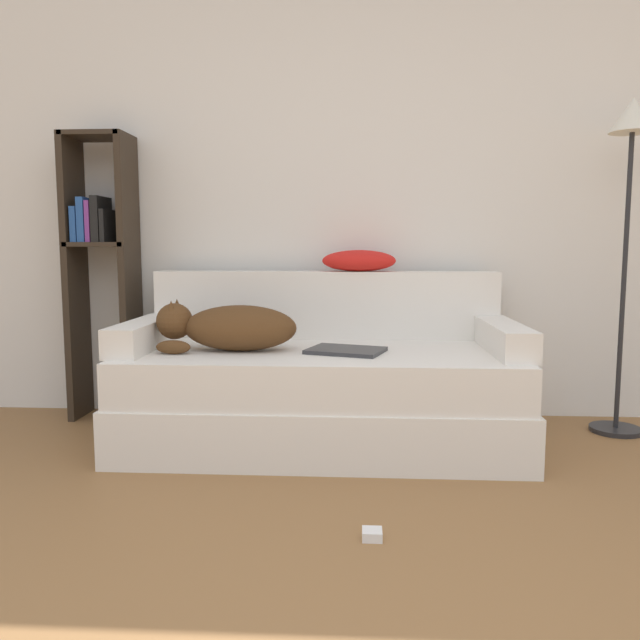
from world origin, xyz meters
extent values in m
cube|color=silver|center=(0.00, 2.65, 1.35)|extent=(6.83, 0.06, 2.70)
cube|color=silver|center=(-0.23, 2.07, 0.13)|extent=(1.84, 0.91, 0.25)
cube|color=silver|center=(-0.23, 2.06, 0.35)|extent=(1.80, 0.87, 0.20)
cube|color=silver|center=(-0.23, 2.45, 0.63)|extent=(1.80, 0.15, 0.35)
cube|color=silver|center=(-1.07, 2.06, 0.52)|extent=(0.15, 0.72, 0.13)
cube|color=silver|center=(0.62, 2.06, 0.52)|extent=(0.15, 0.72, 0.13)
ellipsoid|color=#513319|center=(-0.60, 2.00, 0.56)|extent=(0.53, 0.26, 0.21)
sphere|color=#513319|center=(-0.91, 2.00, 0.59)|extent=(0.17, 0.17, 0.17)
cone|color=#513319|center=(-0.91, 1.96, 0.65)|extent=(0.06, 0.06, 0.08)
cone|color=#513319|center=(-0.91, 2.05, 0.65)|extent=(0.06, 0.06, 0.08)
ellipsoid|color=#513319|center=(-0.88, 1.89, 0.49)|extent=(0.16, 0.06, 0.06)
cube|color=#2D2D30|center=(-0.11, 1.98, 0.46)|extent=(0.39, 0.33, 0.02)
ellipsoid|color=red|center=(-0.05, 2.45, 0.86)|extent=(0.39, 0.22, 0.11)
cube|color=#2D2319|center=(-1.59, 2.47, 0.77)|extent=(0.04, 0.26, 1.53)
cube|color=#2D2319|center=(-1.29, 2.47, 0.77)|extent=(0.04, 0.26, 1.53)
cube|color=#2D2319|center=(-1.44, 2.47, 1.52)|extent=(0.32, 0.26, 0.02)
cube|color=#2D2319|center=(-1.44, 2.47, 0.95)|extent=(0.32, 0.26, 0.02)
cube|color=#234C93|center=(-1.54, 2.46, 1.05)|extent=(0.03, 0.20, 0.19)
cube|color=#234C93|center=(-1.50, 2.46, 1.08)|extent=(0.04, 0.20, 0.23)
cube|color=#753384|center=(-1.47, 2.46, 1.07)|extent=(0.02, 0.20, 0.22)
cube|color=black|center=(-1.43, 2.46, 1.08)|extent=(0.04, 0.20, 0.24)
cube|color=black|center=(-1.39, 2.46, 1.05)|extent=(0.02, 0.20, 0.17)
cylinder|color=#232326|center=(1.26, 2.33, 0.01)|extent=(0.25, 0.25, 0.02)
cylinder|color=#232326|center=(1.26, 2.33, 0.75)|extent=(0.02, 0.02, 1.46)
cone|color=silver|center=(1.26, 2.33, 1.57)|extent=(0.22, 0.22, 0.16)
cube|color=white|center=(-0.01, 1.08, 0.02)|extent=(0.06, 0.06, 0.03)
camera|label=1|loc=(-0.06, -0.84, 0.93)|focal=35.00mm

